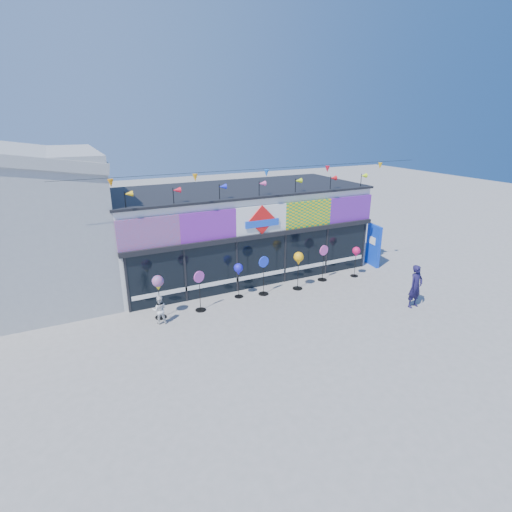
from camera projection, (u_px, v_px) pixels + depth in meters
ground at (302, 318)px, 15.24m from camera, size 80.00×80.00×0.00m
kite_shop at (238, 229)px, 19.60m from camera, size 16.00×5.70×5.31m
blue_sign at (373, 245)px, 20.39m from camera, size 0.31×1.08×2.13m
spinner_0 at (158, 284)px, 14.81m from camera, size 0.44×0.44×1.73m
spinner_1 at (200, 290)px, 15.55m from camera, size 0.46×0.42×1.67m
spinner_2 at (238, 270)px, 16.64m from camera, size 0.38×0.38×1.51m
spinner_3 at (264, 274)px, 16.99m from camera, size 0.49×0.44×1.73m
spinner_4 at (299, 260)px, 17.39m from camera, size 0.44×0.44×1.73m
spinner_5 at (323, 262)px, 18.51m from camera, size 0.48×0.44×1.71m
spinner_6 at (356, 253)px, 18.87m from camera, size 0.38×0.38×1.49m
adult_man at (416, 286)px, 15.87m from camera, size 0.68×0.47×1.76m
child at (160, 310)px, 14.68m from camera, size 0.59×0.43×1.09m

